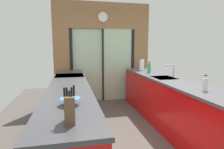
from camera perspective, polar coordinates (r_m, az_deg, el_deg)
ground_plane at (r=3.75m, az=2.09°, el=-15.44°), size 5.04×7.60×0.02m
back_wall_unit at (r=5.19m, az=-2.85°, el=8.60°), size 2.64×0.12×2.70m
left_counter_run at (r=3.04m, az=-12.74°, el=-11.89°), size 0.62×3.80×0.92m
right_counter_run at (r=3.66m, az=17.45°, el=-8.57°), size 0.62×3.80×0.92m
sink_faucet at (r=3.82m, az=17.92°, el=1.70°), size 0.19×0.02×0.25m
oven_range at (r=4.11m, az=-12.66°, el=-6.63°), size 0.60×0.60×0.92m
mixing_bowl at (r=1.97m, az=-12.71°, el=-8.01°), size 0.21×0.21×0.07m
knife_block at (r=1.52m, az=-12.84°, el=-10.13°), size 0.09×0.14×0.30m
soap_bottle_near at (r=2.81m, az=26.64°, el=-2.69°), size 0.07×0.07×0.22m
soap_bottle_far at (r=4.38m, az=11.30°, el=1.98°), size 0.07×0.07×0.25m
paper_towel_roll at (r=4.80m, az=9.11°, el=2.87°), size 0.14×0.14×0.29m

